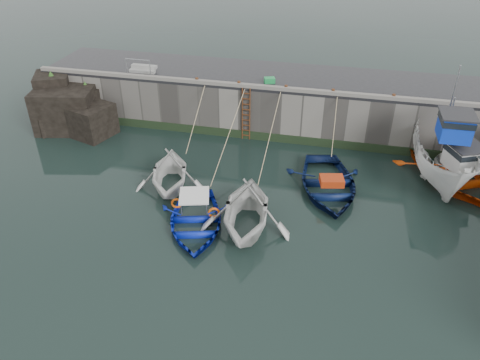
% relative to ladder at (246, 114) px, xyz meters
% --- Properties ---
extents(ground, '(120.00, 120.00, 0.00)m').
position_rel_ladder_xyz_m(ground, '(2.00, -9.91, -1.59)').
color(ground, black).
rests_on(ground, ground).
extents(quay_back, '(30.00, 5.00, 3.00)m').
position_rel_ladder_xyz_m(quay_back, '(2.00, 2.59, -0.09)').
color(quay_back, slate).
rests_on(quay_back, ground).
extents(road_back, '(30.00, 5.00, 0.16)m').
position_rel_ladder_xyz_m(road_back, '(2.00, 2.59, 1.49)').
color(road_back, black).
rests_on(road_back, quay_back).
extents(kerb_back, '(30.00, 0.30, 0.20)m').
position_rel_ladder_xyz_m(kerb_back, '(2.00, 0.24, 1.67)').
color(kerb_back, slate).
rests_on(kerb_back, road_back).
extents(algae_back, '(30.00, 0.08, 0.50)m').
position_rel_ladder_xyz_m(algae_back, '(2.00, 0.05, -1.34)').
color(algae_back, black).
rests_on(algae_back, ground).
extents(rock_outcrop, '(5.85, 4.24, 3.41)m').
position_rel_ladder_xyz_m(rock_outcrop, '(-10.92, -0.80, -0.33)').
color(rock_outcrop, black).
rests_on(rock_outcrop, ground).
extents(ladder, '(0.51, 0.08, 3.20)m').
position_rel_ladder_xyz_m(ladder, '(0.00, 0.00, 0.00)').
color(ladder, '#3F1E0F').
rests_on(ladder, ground).
extents(boat_near_white, '(4.75, 5.17, 2.28)m').
position_rel_ladder_xyz_m(boat_near_white, '(-2.60, -5.89, -1.59)').
color(boat_near_white, silver).
rests_on(boat_near_white, ground).
extents(boat_near_white_rope, '(0.04, 4.34, 3.10)m').
position_rel_ladder_xyz_m(boat_near_white_rope, '(-2.60, -1.65, -1.59)').
color(boat_near_white_rope, tan).
rests_on(boat_near_white_rope, ground).
extents(boat_near_blue, '(4.67, 5.64, 1.01)m').
position_rel_ladder_xyz_m(boat_near_blue, '(-0.40, -8.72, -1.59)').
color(boat_near_blue, '#0B20B0').
rests_on(boat_near_blue, ground).
extents(boat_near_blue_rope, '(0.04, 6.82, 3.10)m').
position_rel_ladder_xyz_m(boat_near_blue_rope, '(-0.40, -3.07, -1.59)').
color(boat_near_blue_rope, tan).
rests_on(boat_near_blue_rope, ground).
extents(boat_near_blacktrim, '(4.80, 5.39, 2.60)m').
position_rel_ladder_xyz_m(boat_near_blacktrim, '(1.84, -8.31, -1.59)').
color(boat_near_blacktrim, silver).
rests_on(boat_near_blacktrim, ground).
extents(boat_near_blacktrim_rope, '(0.04, 6.44, 3.10)m').
position_rel_ladder_xyz_m(boat_near_blacktrim_rope, '(1.84, -2.86, -1.59)').
color(boat_near_blacktrim_rope, tan).
rests_on(boat_near_blacktrim_rope, ground).
extents(boat_near_navy, '(5.12, 6.34, 1.16)m').
position_rel_ladder_xyz_m(boat_near_navy, '(5.14, -4.46, -1.59)').
color(boat_near_navy, '#0A173E').
rests_on(boat_near_navy, ground).
extents(boat_near_navy_rope, '(0.04, 3.31, 3.10)m').
position_rel_ladder_xyz_m(boat_near_navy_rope, '(5.14, -0.93, -1.59)').
color(boat_near_navy_rope, tan).
rests_on(boat_near_navy_rope, ground).
extents(boat_far_white, '(2.99, 7.59, 5.91)m').
position_rel_ladder_xyz_m(boat_far_white, '(10.70, -1.93, -0.37)').
color(boat_far_white, silver).
rests_on(boat_far_white, ground).
extents(boat_far_orange, '(6.66, 7.57, 4.30)m').
position_rel_ladder_xyz_m(boat_far_orange, '(11.28, -1.94, -1.17)').
color(boat_far_orange, '#E7480C').
rests_on(boat_far_orange, ground).
extents(fish_crate, '(0.71, 0.61, 0.30)m').
position_rel_ladder_xyz_m(fish_crate, '(1.11, 1.24, 1.72)').
color(fish_crate, '#1A8F43').
rests_on(fish_crate, road_back).
extents(railing, '(1.60, 1.05, 1.00)m').
position_rel_ladder_xyz_m(railing, '(-6.75, 1.33, 1.77)').
color(railing, '#A5A8AD').
rests_on(railing, road_back).
extents(bollard_a, '(0.18, 0.18, 0.28)m').
position_rel_ladder_xyz_m(bollard_a, '(-3.00, 0.34, 1.71)').
color(bollard_a, '#3F1E0F').
rests_on(bollard_a, road_back).
extents(bollard_b, '(0.18, 0.18, 0.28)m').
position_rel_ladder_xyz_m(bollard_b, '(-0.50, 0.34, 1.71)').
color(bollard_b, '#3F1E0F').
rests_on(bollard_b, road_back).
extents(bollard_c, '(0.18, 0.18, 0.28)m').
position_rel_ladder_xyz_m(bollard_c, '(2.20, 0.34, 1.71)').
color(bollard_c, '#3F1E0F').
rests_on(bollard_c, road_back).
extents(bollard_d, '(0.18, 0.18, 0.28)m').
position_rel_ladder_xyz_m(bollard_d, '(4.80, 0.34, 1.71)').
color(bollard_d, '#3F1E0F').
rests_on(bollard_d, road_back).
extents(bollard_e, '(0.18, 0.18, 0.28)m').
position_rel_ladder_xyz_m(bollard_e, '(8.00, 0.34, 1.71)').
color(bollard_e, '#3F1E0F').
rests_on(bollard_e, road_back).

